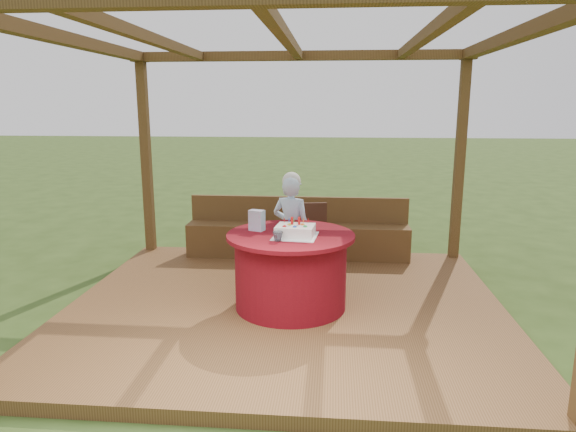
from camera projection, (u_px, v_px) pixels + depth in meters
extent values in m
plane|color=#2C4416|center=(286.00, 313.00, 5.42)|extent=(60.00, 60.00, 0.00)
cube|color=brown|center=(286.00, 308.00, 5.41)|extent=(4.50, 4.00, 0.12)
cube|color=brown|center=(146.00, 159.00, 7.14)|extent=(0.12, 0.12, 2.60)
cube|color=brown|center=(460.00, 162.00, 6.77)|extent=(0.12, 0.12, 2.60)
cube|color=brown|center=(299.00, 56.00, 6.66)|extent=(4.50, 0.14, 0.12)
cube|color=brown|center=(69.00, 40.00, 5.02)|extent=(0.14, 4.00, 0.12)
cube|color=brown|center=(519.00, 35.00, 4.65)|extent=(0.14, 4.00, 0.12)
cube|color=brown|center=(152.00, 39.00, 4.94)|extent=(0.10, 3.70, 0.10)
cube|color=brown|center=(286.00, 37.00, 4.83)|extent=(0.10, 3.70, 0.10)
cube|color=brown|center=(426.00, 36.00, 4.72)|extent=(0.10, 3.70, 0.10)
cube|color=brown|center=(297.00, 240.00, 7.00)|extent=(3.00, 0.42, 0.45)
cube|color=brown|center=(298.00, 209.00, 7.09)|extent=(3.00, 0.06, 0.35)
cylinder|color=maroon|center=(291.00, 272.00, 5.22)|extent=(1.13, 1.13, 0.73)
cylinder|color=maroon|center=(291.00, 236.00, 5.14)|extent=(1.29, 1.29, 0.04)
cube|color=#3C1F13|center=(312.00, 242.00, 6.23)|extent=(0.47, 0.47, 0.05)
cylinder|color=#3C1F13|center=(300.00, 262.00, 6.11)|extent=(0.04, 0.04, 0.41)
cylinder|color=#3C1F13|center=(327.00, 262.00, 6.13)|extent=(0.04, 0.04, 0.41)
cylinder|color=#3C1F13|center=(297.00, 254.00, 6.42)|extent=(0.04, 0.04, 0.41)
cylinder|color=#3C1F13|center=(323.00, 254.00, 6.44)|extent=(0.04, 0.04, 0.41)
cube|color=#3C1F13|center=(310.00, 221.00, 6.36)|extent=(0.41, 0.10, 0.45)
imported|color=#ABD9FF|center=(291.00, 230.00, 5.92)|extent=(0.53, 0.43, 1.25)
sphere|color=white|center=(292.00, 181.00, 5.80)|extent=(0.21, 0.21, 0.21)
cube|color=white|center=(295.00, 236.00, 5.03)|extent=(0.46, 0.46, 0.01)
cube|color=white|center=(295.00, 231.00, 5.02)|extent=(0.39, 0.33, 0.10)
cylinder|color=red|center=(292.00, 221.00, 5.04)|extent=(0.03, 0.03, 0.08)
cylinder|color=red|center=(299.00, 221.00, 5.04)|extent=(0.03, 0.03, 0.08)
sphere|color=red|center=(285.00, 225.00, 4.96)|extent=(0.04, 0.04, 0.04)
sphere|color=blue|center=(295.00, 226.00, 4.94)|extent=(0.04, 0.04, 0.04)
sphere|color=green|center=(305.00, 226.00, 4.95)|extent=(0.04, 0.04, 0.04)
sphere|color=yellow|center=(289.00, 224.00, 5.03)|extent=(0.04, 0.04, 0.04)
sphere|color=orange|center=(303.00, 224.00, 5.03)|extent=(0.04, 0.04, 0.04)
cube|color=#E996D6|center=(257.00, 220.00, 5.25)|extent=(0.17, 0.14, 0.21)
imported|color=silver|center=(278.00, 236.00, 4.85)|extent=(0.13, 0.13, 0.09)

